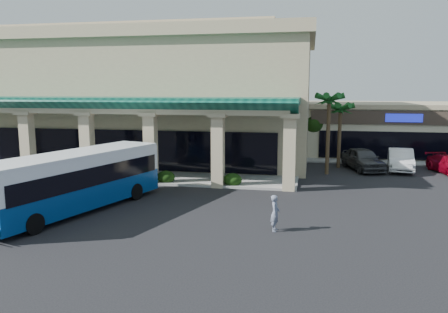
% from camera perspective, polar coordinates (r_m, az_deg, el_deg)
% --- Properties ---
extents(ground, '(110.00, 110.00, 0.00)m').
position_cam_1_polar(ground, '(23.59, -7.04, -6.58)').
color(ground, black).
extents(main_building, '(30.80, 14.80, 11.35)m').
position_cam_1_polar(main_building, '(40.55, -10.91, 7.86)').
color(main_building, tan).
rests_on(main_building, ground).
extents(arcade, '(30.00, 6.20, 5.70)m').
position_cam_1_polar(arcade, '(32.38, -16.88, 2.43)').
color(arcade, '#0C4A3C').
rests_on(arcade, ground).
extents(strip_mall, '(22.50, 12.50, 4.90)m').
position_cam_1_polar(strip_mall, '(47.00, 24.51, 3.40)').
color(strip_mall, beige).
rests_on(strip_mall, ground).
extents(palm_0, '(2.40, 2.40, 6.60)m').
position_cam_1_polar(palm_0, '(32.74, 13.46, 3.43)').
color(palm_0, '#134A19').
rests_on(palm_0, ground).
extents(palm_1, '(2.40, 2.40, 5.80)m').
position_cam_1_polar(palm_1, '(35.81, 14.87, 3.17)').
color(palm_1, '#134A19').
rests_on(palm_1, ground).
extents(broadleaf_tree, '(2.60, 2.60, 4.81)m').
position_cam_1_polar(broadleaf_tree, '(40.77, 11.60, 3.24)').
color(broadleaf_tree, black).
rests_on(broadleaf_tree, ground).
extents(transit_bus, '(5.61, 11.20, 3.05)m').
position_cam_1_polar(transit_bus, '(23.59, -18.65, -3.17)').
color(transit_bus, navy).
rests_on(transit_bus, ground).
extents(pedestrian, '(0.42, 0.61, 1.62)m').
position_cam_1_polar(pedestrian, '(19.56, 6.69, -7.34)').
color(pedestrian, slate).
rests_on(pedestrian, ground).
extents(car_silver, '(3.40, 5.47, 1.74)m').
position_cam_1_polar(car_silver, '(35.50, 17.68, -0.30)').
color(car_silver, '#3D3E40').
rests_on(car_silver, ground).
extents(car_white, '(2.40, 5.26, 1.67)m').
position_cam_1_polar(car_white, '(36.35, 22.06, -0.38)').
color(car_white, white).
rests_on(car_white, ground).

